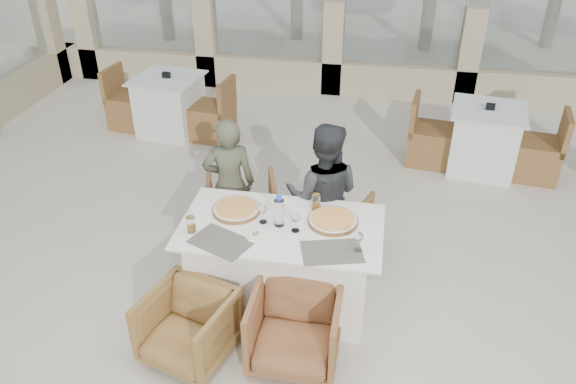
% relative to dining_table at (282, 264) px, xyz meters
% --- Properties ---
extents(ground, '(80.00, 80.00, 0.00)m').
position_rel_dining_table_xyz_m(ground, '(-0.11, 0.03, -0.39)').
color(ground, beige).
rests_on(ground, ground).
extents(perimeter_wall_far, '(10.00, 0.34, 1.60)m').
position_rel_dining_table_xyz_m(perimeter_wall_far, '(-0.11, 4.83, 0.42)').
color(perimeter_wall_far, '#C3B08A').
rests_on(perimeter_wall_far, ground).
extents(dining_table, '(1.60, 0.90, 0.77)m').
position_rel_dining_table_xyz_m(dining_table, '(0.00, 0.00, 0.00)').
color(dining_table, white).
rests_on(dining_table, ground).
extents(placemat_near_left, '(0.53, 0.45, 0.00)m').
position_rel_dining_table_xyz_m(placemat_near_left, '(-0.41, -0.29, 0.39)').
color(placemat_near_left, '#605A52').
rests_on(placemat_near_left, dining_table).
extents(placemat_near_right, '(0.51, 0.41, 0.00)m').
position_rel_dining_table_xyz_m(placemat_near_right, '(0.43, -0.27, 0.39)').
color(placemat_near_right, '#615C53').
rests_on(placemat_near_right, dining_table).
extents(pizza_left, '(0.43, 0.43, 0.05)m').
position_rel_dining_table_xyz_m(pizza_left, '(-0.40, 0.13, 0.41)').
color(pizza_left, '#CC641B').
rests_on(pizza_left, dining_table).
extents(pizza_right, '(0.44, 0.44, 0.05)m').
position_rel_dining_table_xyz_m(pizza_right, '(0.39, 0.11, 0.41)').
color(pizza_right, orange).
rests_on(pizza_right, dining_table).
extents(water_bottle, '(0.10, 0.10, 0.27)m').
position_rel_dining_table_xyz_m(water_bottle, '(-0.02, 0.01, 0.52)').
color(water_bottle, silver).
rests_on(water_bottle, dining_table).
extents(wine_glass_centre, '(0.08, 0.08, 0.18)m').
position_rel_dining_table_xyz_m(wine_glass_centre, '(-0.15, 0.02, 0.48)').
color(wine_glass_centre, white).
rests_on(wine_glass_centre, dining_table).
extents(wine_glass_near, '(0.08, 0.08, 0.18)m').
position_rel_dining_table_xyz_m(wine_glass_near, '(0.12, -0.05, 0.48)').
color(wine_glass_near, silver).
rests_on(wine_glass_near, dining_table).
extents(wine_glass_corner, '(0.08, 0.08, 0.18)m').
position_rel_dining_table_xyz_m(wine_glass_corner, '(0.62, -0.21, 0.48)').
color(wine_glass_corner, white).
rests_on(wine_glass_corner, dining_table).
extents(beer_glass_left, '(0.08, 0.08, 0.13)m').
position_rel_dining_table_xyz_m(beer_glass_left, '(-0.67, -0.20, 0.45)').
color(beer_glass_left, '#C1791B').
rests_on(beer_glass_left, dining_table).
extents(beer_glass_right, '(0.09, 0.09, 0.14)m').
position_rel_dining_table_xyz_m(beer_glass_right, '(0.24, 0.28, 0.46)').
color(beer_glass_right, orange).
rests_on(beer_glass_right, dining_table).
extents(olive_dish, '(0.13, 0.13, 0.04)m').
position_rel_dining_table_xyz_m(olive_dish, '(-0.16, -0.19, 0.41)').
color(olive_dish, white).
rests_on(olive_dish, dining_table).
extents(armchair_far_left, '(0.82, 0.84, 0.62)m').
position_rel_dining_table_xyz_m(armchair_far_left, '(-0.55, 0.84, -0.08)').
color(armchair_far_left, '#996237').
rests_on(armchair_far_left, ground).
extents(armchair_far_right, '(0.76, 0.77, 0.55)m').
position_rel_dining_table_xyz_m(armchair_far_right, '(0.34, 0.88, -0.11)').
color(armchair_far_right, brown).
rests_on(armchair_far_right, ground).
extents(armchair_near_left, '(0.75, 0.77, 0.56)m').
position_rel_dining_table_xyz_m(armchair_near_left, '(-0.58, -0.72, -0.10)').
color(armchair_near_left, olive).
rests_on(armchair_near_left, ground).
extents(armchair_near_right, '(0.66, 0.67, 0.61)m').
position_rel_dining_table_xyz_m(armchair_near_right, '(0.22, -0.60, -0.08)').
color(armchair_near_right, brown).
rests_on(armchair_near_right, ground).
extents(diner_left, '(0.55, 0.44, 1.31)m').
position_rel_dining_table_xyz_m(diner_left, '(-0.63, 0.73, 0.27)').
color(diner_left, '#4F523C').
rests_on(diner_left, ground).
extents(diner_right, '(0.69, 0.54, 1.39)m').
position_rel_dining_table_xyz_m(diner_right, '(0.26, 0.60, 0.31)').
color(diner_right, '#323436').
rests_on(diner_right, ground).
extents(bg_table_a, '(1.73, 1.01, 0.77)m').
position_rel_dining_table_xyz_m(bg_table_a, '(-2.07, 3.00, 0.00)').
color(bg_table_a, silver).
rests_on(bg_table_a, ground).
extents(bg_table_b, '(1.73, 1.02, 0.77)m').
position_rel_dining_table_xyz_m(bg_table_b, '(1.91, 2.66, 0.00)').
color(bg_table_b, silver).
rests_on(bg_table_b, ground).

